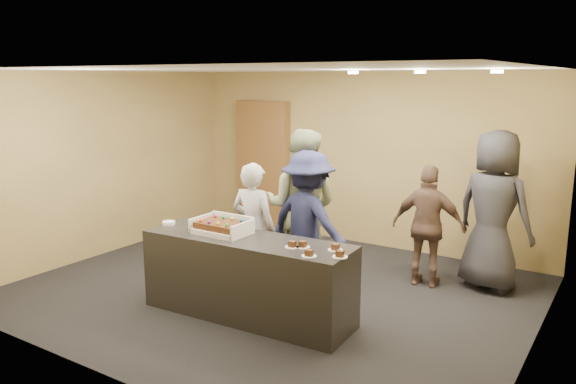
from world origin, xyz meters
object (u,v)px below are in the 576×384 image
object	(u,v)px
serving_counter	(247,277)
sheet_cake	(221,225)
person_navy_man	(308,222)
person_dark_suit	(494,211)
storage_cabinet	(263,165)
plate_stack	(169,223)
person_server_grey	(254,229)
cake_box	(223,229)
person_sage_man	(302,206)
person_brown_extra	(428,226)

from	to	relation	value
serving_counter	sheet_cake	world-z (taller)	sheet_cake
person_navy_man	person_dark_suit	size ratio (longest dim) A/B	0.88
storage_cabinet	plate_stack	bearing A→B (deg)	-74.27
plate_stack	person_server_grey	size ratio (longest dim) A/B	0.09
cake_box	plate_stack	world-z (taller)	cake_box
person_sage_man	person_navy_man	bearing A→B (deg)	119.95
sheet_cake	person_navy_man	bearing A→B (deg)	63.74
sheet_cake	plate_stack	xyz separation A→B (m)	(-0.78, -0.04, -0.08)
storage_cabinet	person_dark_suit	bearing A→B (deg)	-11.86
cake_box	person_brown_extra	world-z (taller)	person_brown_extra
storage_cabinet	person_sage_man	size ratio (longest dim) A/B	1.12
sheet_cake	person_server_grey	world-z (taller)	person_server_grey
serving_counter	person_brown_extra	world-z (taller)	person_brown_extra
cake_box	sheet_cake	world-z (taller)	cake_box
sheet_cake	person_server_grey	xyz separation A→B (m)	(-0.01, 0.61, -0.19)
plate_stack	person_server_grey	bearing A→B (deg)	40.24
person_sage_man	person_brown_extra	world-z (taller)	person_sage_man
sheet_cake	person_navy_man	size ratio (longest dim) A/B	0.30
storage_cabinet	person_server_grey	bearing A→B (deg)	-56.92
person_server_grey	plate_stack	bearing A→B (deg)	37.21
cake_box	plate_stack	size ratio (longest dim) A/B	4.09
plate_stack	storage_cabinet	bearing A→B (deg)	105.73
person_sage_man	person_dark_suit	bearing A→B (deg)	-169.11
person_brown_extra	person_dark_suit	distance (m)	0.81
storage_cabinet	person_navy_man	distance (m)	3.09
serving_counter	person_sage_man	distance (m)	1.39
plate_stack	person_sage_man	world-z (taller)	person_sage_man
cake_box	sheet_cake	xyz separation A→B (m)	(-0.00, -0.02, 0.05)
plate_stack	person_navy_man	bearing A→B (deg)	39.89
person_dark_suit	person_sage_man	bearing A→B (deg)	42.19
serving_counter	person_dark_suit	xyz separation A→B (m)	(2.05, 2.33, 0.55)
person_server_grey	sheet_cake	bearing A→B (deg)	87.52
person_server_grey	person_brown_extra	distance (m)	2.20
person_brown_extra	person_dark_suit	xyz separation A→B (m)	(0.70, 0.33, 0.22)
cake_box	plate_stack	bearing A→B (deg)	-175.54
person_sage_man	plate_stack	bearing A→B (deg)	36.39
cake_box	person_brown_extra	distance (m)	2.61
plate_stack	person_brown_extra	bearing A→B (deg)	39.52
person_navy_man	person_brown_extra	xyz separation A→B (m)	(1.18, 0.96, -0.10)
cake_box	person_server_grey	xyz separation A→B (m)	(-0.01, 0.59, -0.13)
sheet_cake	plate_stack	bearing A→B (deg)	-177.20
storage_cabinet	person_brown_extra	xyz separation A→B (m)	(3.38, -1.19, -0.33)
person_dark_suit	plate_stack	bearing A→B (deg)	52.71
storage_cabinet	plate_stack	distance (m)	3.36
sheet_cake	person_brown_extra	xyz separation A→B (m)	(1.70, 2.00, -0.22)
person_navy_man	plate_stack	bearing A→B (deg)	48.93
person_dark_suit	person_server_grey	bearing A→B (deg)	51.53
person_server_grey	person_dark_suit	distance (m)	2.96
plate_stack	person_server_grey	distance (m)	1.01
person_dark_suit	person_navy_man	bearing A→B (deg)	50.42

